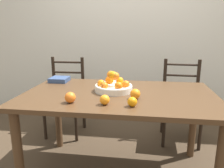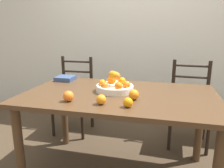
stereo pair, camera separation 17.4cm
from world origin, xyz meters
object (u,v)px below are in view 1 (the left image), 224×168
orange_loose_3 (105,100)px  chair_right (181,101)px  orange_loose_2 (132,102)px  fruit_bowl (113,86)px  book_stack (59,79)px  orange_loose_0 (135,94)px  chair_left (65,96)px  orange_loose_1 (70,97)px

orange_loose_3 → chair_right: (0.71, 1.04, -0.32)m
orange_loose_2 → orange_loose_3: 0.19m
fruit_bowl → orange_loose_2: size_ratio=4.75×
orange_loose_2 → book_stack: bearing=140.3°
orange_loose_0 → book_stack: bearing=149.3°
orange_loose_2 → chair_left: 1.40m
fruit_bowl → book_stack: fruit_bowl is taller
fruit_bowl → chair_left: bearing=134.8°
orange_loose_3 → fruit_bowl: bearing=87.5°
orange_loose_0 → chair_right: 1.07m
orange_loose_3 → book_stack: bearing=132.5°
orange_loose_0 → chair_left: bearing=135.0°
orange_loose_3 → chair_left: 1.28m
orange_loose_1 → orange_loose_2: (0.44, -0.02, -0.01)m
chair_left → book_stack: (0.11, -0.42, 0.31)m
orange_loose_2 → chair_left: size_ratio=0.07×
orange_loose_2 → book_stack: orange_loose_2 is taller
chair_left → book_stack: 0.53m
orange_loose_0 → chair_left: 1.29m
orange_loose_0 → orange_loose_1: bearing=-161.3°
orange_loose_0 → chair_left: (-0.88, 0.88, -0.33)m
orange_loose_3 → chair_right: chair_right is taller
orange_loose_0 → fruit_bowl: bearing=135.6°
chair_left → fruit_bowl: bearing=-45.8°
orange_loose_3 → orange_loose_0: bearing=37.9°
chair_left → book_stack: chair_left is taller
fruit_bowl → chair_right: chair_right is taller
orange_loose_0 → book_stack: 0.90m
fruit_bowl → chair_left: chair_left is taller
fruit_bowl → book_stack: 0.65m
orange_loose_3 → book_stack: size_ratio=0.40×
orange_loose_3 → chair_left: chair_left is taller
fruit_bowl → chair_right: 1.04m
fruit_bowl → orange_loose_2: 0.40m
orange_loose_0 → orange_loose_3: size_ratio=1.09×
chair_right → orange_loose_2: bearing=-113.8°
fruit_bowl → orange_loose_3: (-0.02, -0.35, -0.01)m
fruit_bowl → orange_loose_2: bearing=-63.8°
orange_loose_1 → orange_loose_3: (0.25, -0.01, -0.00)m
orange_loose_3 → orange_loose_2: bearing=-3.6°
fruit_bowl → orange_loose_0: 0.27m
orange_loose_3 → chair_right: bearing=55.8°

